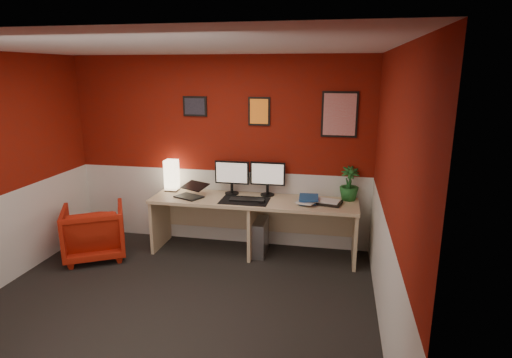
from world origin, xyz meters
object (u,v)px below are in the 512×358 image
Objects in this scene: monitor_left at (232,172)px; armchair at (94,232)px; shoji_lamp at (172,176)px; monitor_right at (268,174)px; pc_tower at (259,237)px; laptop at (189,189)px; desk at (253,227)px; potted_plant at (349,184)px; zen_tray at (327,202)px.

monitor_left is 0.79× the size of armchair.
shoji_lamp reaches higher than armchair.
monitor_right reaches higher than pc_tower.
desk is at bearing 30.23° from laptop.
armchair is (-1.62, -0.67, -0.69)m from monitor_left.
potted_plant is 0.94× the size of pc_tower.
potted_plant is at bearing 163.19° from armchair.
monitor_left reaches higher than pc_tower.
potted_plant reaches higher than shoji_lamp.
monitor_right is (0.47, 0.03, 0.00)m from monitor_left.
monitor_right is 1.37× the size of potted_plant.
laptop reaches higher than desk.
monitor_right reaches higher than shoji_lamp.
shoji_lamp reaches higher than laptop.
desk is 6.15× the size of potted_plant.
shoji_lamp is at bearing -178.74° from monitor_right.
monitor_left is at bearing 149.62° from desk.
monitor_right is 0.79× the size of armchair.
zen_tray is (0.91, 0.00, 0.38)m from desk.
shoji_lamp is at bearing 170.75° from desk.
armchair is at bearing -161.60° from monitor_right.
monitor_left is at bearing 171.45° from zen_tray.
monitor_right is at bearing 1.26° from shoji_lamp.
zen_tray is at bearing -5.07° from shoji_lamp.
monitor_left reaches higher than laptop.
potted_plant is at bearing -0.23° from monitor_right.
desk is 1.30m from shoji_lamp.
monitor_left is 0.47m from monitor_right.
armchair is at bearing -170.40° from zen_tray.
armchair is (-3.12, -0.69, -0.61)m from potted_plant.
monitor_left is (-0.33, 0.19, 0.66)m from desk.
shoji_lamp is 0.89× the size of pc_tower.
desk is 0.16m from pc_tower.
desk is at bearing -169.75° from potted_plant.
pc_tower is at bearing 164.51° from armchair.
zen_tray is 0.48× the size of armchair.
shoji_lamp is 0.95× the size of potted_plant.
shoji_lamp is 0.83m from monitor_left.
desk is 5.78× the size of pc_tower.
potted_plant reaches higher than armchair.
monitor_right is at bearing 179.77° from potted_plant.
armchair is (-1.95, -0.48, -0.03)m from desk.
shoji_lamp is at bearing -179.40° from potted_plant.
potted_plant is at bearing 8.71° from pc_tower.
monitor_right is at bearing 164.58° from zen_tray.
pc_tower is at bearing -111.14° from monitor_right.
potted_plant reaches higher than pc_tower.
pc_tower is at bearing 13.68° from desk.
desk is at bearing -123.57° from monitor_right.
laptop reaches higher than zen_tray.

